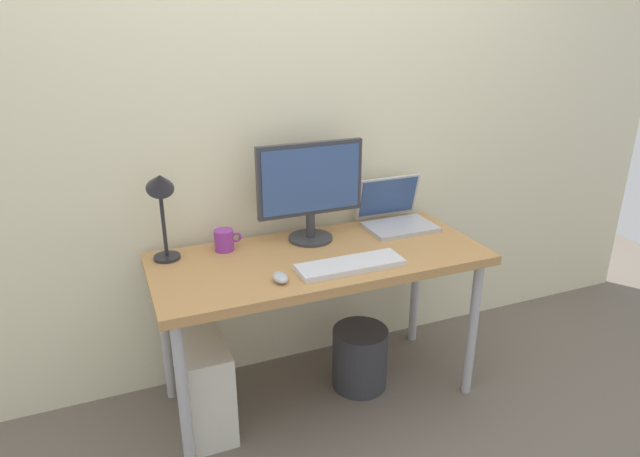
# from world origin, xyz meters

# --- Properties ---
(ground_plane) EXTENTS (6.00, 6.00, 0.00)m
(ground_plane) POSITION_xyz_m (0.00, 0.00, 0.00)
(ground_plane) COLOR #665B51
(back_wall) EXTENTS (4.40, 0.04, 2.60)m
(back_wall) POSITION_xyz_m (0.00, 0.37, 1.30)
(back_wall) COLOR beige
(back_wall) RESTS_ON ground_plane
(desk) EXTENTS (1.42, 0.61, 0.71)m
(desk) POSITION_xyz_m (0.00, 0.00, 0.65)
(desk) COLOR #B7844C
(desk) RESTS_ON ground_plane
(monitor) EXTENTS (0.48, 0.20, 0.45)m
(monitor) POSITION_xyz_m (0.03, 0.17, 0.97)
(monitor) COLOR #333338
(monitor) RESTS_ON desk
(laptop) EXTENTS (0.32, 0.27, 0.23)m
(laptop) POSITION_xyz_m (0.47, 0.19, 0.77)
(laptop) COLOR #B2B2B7
(laptop) RESTS_ON desk
(desk_lamp) EXTENTS (0.11, 0.16, 0.41)m
(desk_lamp) POSITION_xyz_m (-0.61, 0.17, 1.00)
(desk_lamp) COLOR #232328
(desk_lamp) RESTS_ON desk
(keyboard) EXTENTS (0.44, 0.14, 0.02)m
(keyboard) POSITION_xyz_m (0.06, -0.17, 0.73)
(keyboard) COLOR silver
(keyboard) RESTS_ON desk
(mouse) EXTENTS (0.06, 0.09, 0.03)m
(mouse) POSITION_xyz_m (-0.24, -0.18, 0.73)
(mouse) COLOR #B2B2B7
(mouse) RESTS_ON desk
(coffee_mug) EXTENTS (0.12, 0.08, 0.09)m
(coffee_mug) POSITION_xyz_m (-0.36, 0.20, 0.76)
(coffee_mug) COLOR purple
(coffee_mug) RESTS_ON desk
(computer_tower) EXTENTS (0.18, 0.36, 0.42)m
(computer_tower) POSITION_xyz_m (-0.53, -0.02, 0.21)
(computer_tower) COLOR silver
(computer_tower) RESTS_ON ground_plane
(wastebasket) EXTENTS (0.26, 0.26, 0.30)m
(wastebasket) POSITION_xyz_m (0.20, -0.01, 0.15)
(wastebasket) COLOR #333338
(wastebasket) RESTS_ON ground_plane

